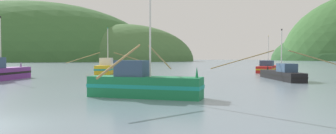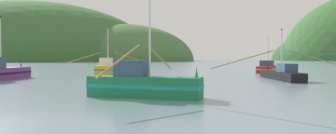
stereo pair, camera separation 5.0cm
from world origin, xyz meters
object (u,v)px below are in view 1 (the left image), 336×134
at_px(fishing_boat_green, 143,84).
at_px(fishing_boat_red, 267,68).
at_px(fishing_boat_black, 282,74).
at_px(fishing_boat_yellow, 107,68).

distance_m(fishing_boat_green, fishing_boat_red, 39.15).
relative_size(fishing_boat_black, fishing_boat_green, 1.34).
xyz_separation_m(fishing_boat_black, fishing_boat_yellow, (-25.09, 11.03, 0.20)).
bearing_deg(fishing_boat_green, fishing_boat_black, 63.28).
bearing_deg(fishing_boat_yellow, fishing_boat_red, -83.43).
height_order(fishing_boat_black, fishing_boat_green, fishing_boat_green).
relative_size(fishing_boat_green, fishing_boat_red, 1.14).
bearing_deg(fishing_boat_red, fishing_boat_yellow, 122.91).
bearing_deg(fishing_boat_green, fishing_boat_red, 77.34).
bearing_deg(fishing_boat_black, fishing_boat_red, -13.28).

